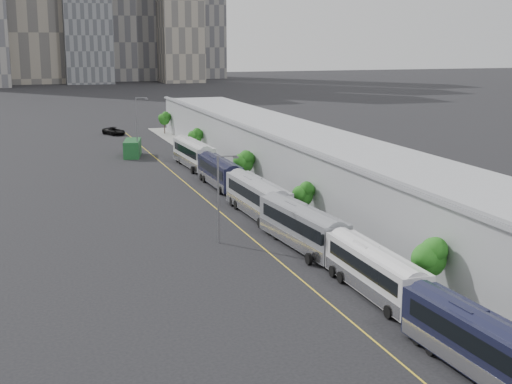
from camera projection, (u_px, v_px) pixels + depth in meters
name	position (u px, v px, depth m)	size (l,w,h in m)	color
sidewalk	(338.00, 221.00, 74.33)	(10.00, 170.00, 0.12)	gray
lane_line	(242.00, 230.00, 71.11)	(0.12, 160.00, 0.02)	gold
depot	(373.00, 186.00, 74.84)	(12.45, 160.40, 7.20)	gray
bus_1	(482.00, 350.00, 39.96)	(3.16, 12.64, 3.66)	black
bus_2	(375.00, 275.00, 52.71)	(2.78, 12.39, 3.62)	silver
bus_3	(302.00, 230.00, 64.67)	(3.72, 13.57, 3.92)	slate
bus_4	(258.00, 200.00, 76.58)	(3.11, 13.74, 4.00)	gray
bus_5	(220.00, 175.00, 91.78)	(2.83, 12.68, 3.70)	black
bus_6	(194.00, 156.00, 105.78)	(3.31, 13.76, 3.99)	silver
tree_1	(429.00, 255.00, 51.27)	(2.54, 2.54, 4.73)	black
tree_2	(303.00, 193.00, 74.27)	(2.16, 2.16, 4.02)	black
tree_3	(243.00, 161.00, 92.71)	(2.65, 2.65, 4.52)	black
tree_4	(195.00, 136.00, 118.40)	(2.21, 2.21, 4.10)	black
tree_5	(164.00, 118.00, 142.74)	(2.20, 2.20, 4.36)	black
street_lamp_near	(220.00, 192.00, 65.66)	(2.04, 0.22, 8.27)	#59595E
street_lamp_far	(138.00, 124.00, 113.17)	(2.04, 0.22, 9.70)	#59595E
shipping_container	(132.00, 148.00, 115.61)	(2.45, 6.67, 2.69)	#14441F
suv	(114.00, 131.00, 142.06)	(2.56, 5.56, 1.55)	black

